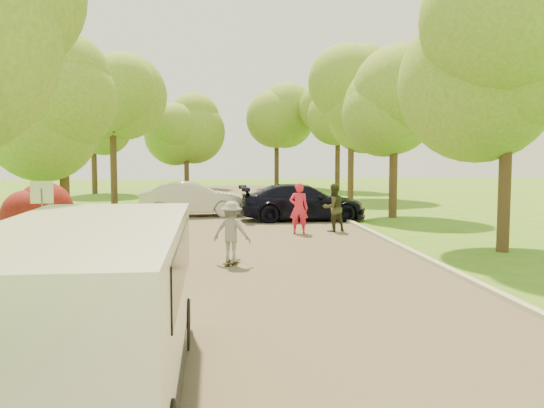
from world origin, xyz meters
name	(u,v)px	position (x,y,z in m)	size (l,w,h in m)	color
ground	(298,301)	(0.00, 0.00, 0.00)	(100.00, 100.00, 0.00)	#3A731B
road	(260,240)	(0.00, 8.00, 0.01)	(8.00, 60.00, 0.01)	#4C4438
curb_left	(133,241)	(-4.05, 8.00, 0.06)	(0.18, 60.00, 0.12)	#B2AD9E
curb_right	(380,236)	(4.05, 8.00, 0.06)	(0.18, 60.00, 0.12)	#B2AD9E
street_sign	(42,206)	(-5.80, 4.00, 1.56)	(0.55, 0.06, 2.17)	#59595E
red_shrub	(38,218)	(-6.30, 5.50, 1.10)	(1.70, 1.70, 1.95)	#382619
tree_l_midb	(67,106)	(-6.81, 12.00, 4.59)	(4.30, 4.20, 6.62)	#382619
tree_l_far	(116,103)	(-6.39, 22.00, 5.47)	(4.92, 4.80, 7.79)	#382619
tree_r_mida	(516,58)	(7.02, 5.00, 5.54)	(5.13, 5.00, 7.95)	#382619
tree_r_midb	(399,105)	(6.60, 14.00, 4.88)	(4.51, 4.40, 7.01)	#382619
tree_r_far	(355,101)	(7.23, 24.00, 5.83)	(5.33, 5.20, 8.34)	#382619
tree_bg_a	(96,114)	(-8.78, 30.00, 5.31)	(5.12, 5.00, 7.72)	#382619
tree_bg_b	(341,114)	(8.22, 32.00, 5.54)	(5.12, 5.00, 7.95)	#382619
tree_bg_c	(189,122)	(-2.79, 34.00, 5.02)	(4.92, 4.80, 7.33)	#382619
tree_bg_d	(279,119)	(4.22, 36.00, 5.31)	(5.12, 5.00, 7.72)	#382619
minivan	(86,309)	(-3.20, -4.42, 1.11)	(2.30, 5.66, 2.10)	white
silver_sedan	(192,199)	(-2.30, 15.46, 0.77)	(1.62, 4.66, 1.53)	silver
dark_sedan	(302,202)	(2.30, 13.34, 0.76)	(2.13, 5.25, 1.52)	black
longboard	(232,262)	(-1.11, 3.84, 0.09)	(0.51, 0.82, 0.09)	black
skateboarder	(232,231)	(-1.11, 3.84, 0.87)	(1.00, 0.57, 1.55)	gray
person_striped	(299,208)	(1.51, 9.36, 0.90)	(0.66, 0.43, 1.80)	red
person_olive	(333,208)	(2.83, 9.74, 0.87)	(0.85, 0.66, 1.74)	#32341F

